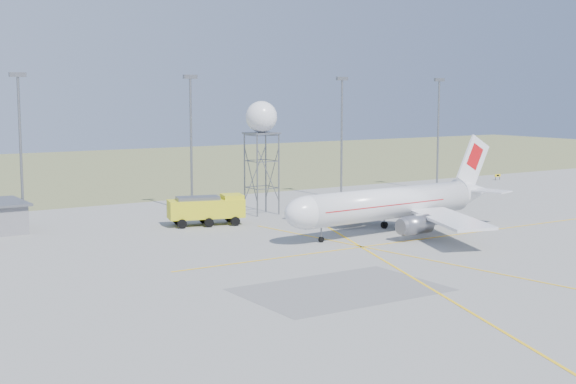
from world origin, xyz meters
TOP-DOWN VIEW (x-y plane):
  - grass_strip at (0.00, 140.00)m, footprint 400.00×120.00m
  - mast_a at (-35.00, 66.00)m, footprint 2.20×0.50m
  - mast_b at (-10.00, 66.00)m, footprint 2.20×0.50m
  - mast_c at (18.00, 66.00)m, footprint 2.20×0.50m
  - mast_d at (40.00, 66.00)m, footprint 2.20×0.50m
  - taxi_sign_near at (55.60, 72.00)m, footprint 1.60×0.17m
  - taxi_sign_far at (62.60, 72.00)m, footprint 1.60×0.17m
  - airliner_main at (3.55, 35.78)m, footprint 35.60×34.53m
  - radar_tower at (-2.29, 58.42)m, footprint 4.60×4.60m
  - fire_truck at (-13.59, 53.73)m, footprint 10.72×6.15m

SIDE VIEW (x-z plane):
  - grass_strip at x=0.00m, z-range 0.00..0.03m
  - taxi_sign_near at x=55.60m, z-range 0.29..1.49m
  - taxi_sign_far at x=62.60m, z-range 0.29..1.49m
  - fire_truck at x=-13.59m, z-range -0.08..3.99m
  - airliner_main at x=3.55m, z-range -2.34..9.76m
  - radar_tower at x=-2.29m, z-range 1.02..17.68m
  - mast_a at x=-35.00m, z-range 1.82..22.32m
  - mast_b at x=-10.00m, z-range 1.82..22.32m
  - mast_c at x=18.00m, z-range 1.82..22.32m
  - mast_d at x=40.00m, z-range 1.82..22.32m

